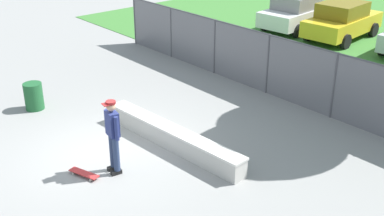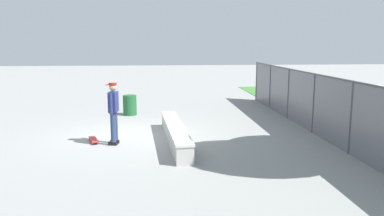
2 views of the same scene
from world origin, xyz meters
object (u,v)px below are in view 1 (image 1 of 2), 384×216
skateboarder (113,133)px  skateboard (84,173)px  concrete_ledge (172,137)px  car_white (297,12)px  trash_bin (34,96)px  car_yellow (342,21)px

skateboarder → skateboard: 1.21m
concrete_ledge → skateboard: (-0.24, -2.48, -0.20)m
skateboarder → car_white: size_ratio=0.42×
skateboarder → trash_bin: 4.76m
concrete_ledge → skateboarder: 1.96m
car_white → car_yellow: bearing=4.4°
concrete_ledge → car_white: car_white is taller
car_yellow → trash_bin: (-1.73, -13.71, -0.42)m
concrete_ledge → skateboarder: skateboarder is taller
skateboard → trash_bin: (-4.40, 0.78, 0.34)m
skateboard → car_white: (-5.02, 14.32, 0.77)m
car_white → trash_bin: bearing=-87.4°
car_white → car_yellow: same height
skateboard → car_yellow: car_yellow is taller
skateboarder → car_white: 14.66m
concrete_ledge → trash_bin: bearing=-160.0°
skateboarder → trash_bin: size_ratio=2.21×
car_yellow → trash_bin: size_ratio=5.22×
concrete_ledge → car_white: size_ratio=1.09×
concrete_ledge → trash_bin: trash_bin is taller
skateboard → car_yellow: 14.76m
car_yellow → trash_bin: car_yellow is taller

